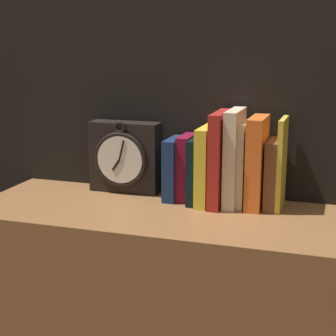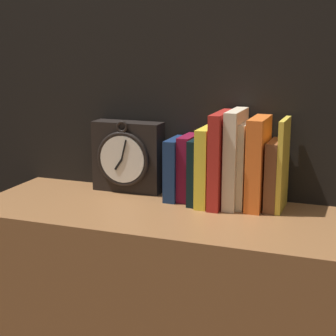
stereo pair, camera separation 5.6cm
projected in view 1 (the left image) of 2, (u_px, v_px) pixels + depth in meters
clock at (125, 157)px, 1.64m from camera, size 0.21×0.08×0.21m
book_slot0_navy at (174, 169)px, 1.57m from camera, size 0.04×0.12×0.17m
book_slot1_maroon at (187, 167)px, 1.56m from camera, size 0.03×0.11×0.18m
book_slot2_black at (197, 170)px, 1.54m from camera, size 0.02×0.14×0.18m
book_slot3_yellow at (207, 165)px, 1.52m from camera, size 0.03×0.15×0.21m
book_slot4_red at (220, 159)px, 1.50m from camera, size 0.03×0.16×0.25m
book_slot5_cream at (234, 158)px, 1.50m from camera, size 0.03×0.14×0.26m
book_slot6_cream at (244, 164)px, 1.50m from camera, size 0.02×0.13×0.23m
book_slot7_orange at (257, 162)px, 1.48m from camera, size 0.04×0.14×0.24m
book_slot8_brown at (273, 174)px, 1.48m from camera, size 0.03×0.12×0.18m
book_slot9_yellow at (282, 164)px, 1.47m from camera, size 0.01×0.12×0.24m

